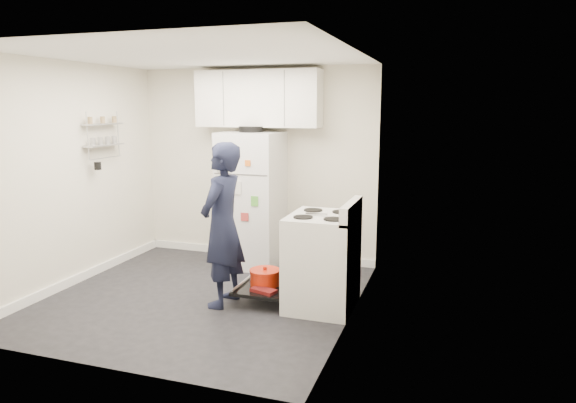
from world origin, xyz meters
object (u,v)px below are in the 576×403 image
(electric_range, at_px, (321,262))
(refrigerator, at_px, (252,199))
(person, at_px, (222,225))
(open_oven_door, at_px, (266,281))

(electric_range, xyz_separation_m, refrigerator, (-1.19, 1.10, 0.39))
(refrigerator, bearing_deg, person, -80.30)
(electric_range, xyz_separation_m, person, (-0.96, -0.25, 0.36))
(refrigerator, bearing_deg, open_oven_door, -61.54)
(refrigerator, height_order, person, refrigerator)
(open_oven_door, xyz_separation_m, person, (-0.37, -0.24, 0.63))
(electric_range, relative_size, person, 0.66)
(electric_range, height_order, open_oven_door, electric_range)
(open_oven_door, bearing_deg, person, -146.70)
(open_oven_door, xyz_separation_m, refrigerator, (-0.60, 1.10, 0.66))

